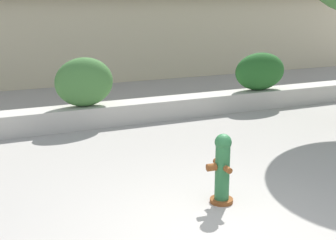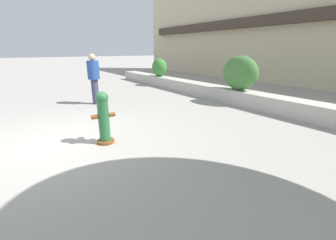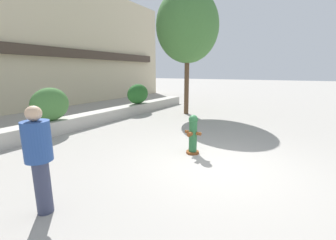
{
  "view_description": "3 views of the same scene",
  "coord_description": "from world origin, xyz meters",
  "px_view_note": "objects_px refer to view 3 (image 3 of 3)",
  "views": [
    {
      "loc": [
        -2.95,
        -4.77,
        3.0
      ],
      "look_at": [
        0.41,
        2.63,
        0.88
      ],
      "focal_mm": 50.0,
      "sensor_mm": 36.0,
      "label": 1
    },
    {
      "loc": [
        4.81,
        -0.54,
        1.87
      ],
      "look_at": [
        1.22,
        1.95,
        0.49
      ],
      "focal_mm": 24.0,
      "sensor_mm": 36.0,
      "label": 2
    },
    {
      "loc": [
        -4.93,
        -1.49,
        2.22
      ],
      "look_at": [
        1.2,
        2.05,
        0.68
      ],
      "focal_mm": 24.0,
      "sensor_mm": 36.0,
      "label": 3
    }
  ],
  "objects_px": {
    "hedge_bush_1": "(50,104)",
    "street_tree": "(188,27)",
    "hedge_bush_2": "(138,94)",
    "fire_hydrant": "(193,134)",
    "pedestrian": "(39,154)"
  },
  "relations": [
    {
      "from": "hedge_bush_1",
      "to": "street_tree",
      "type": "distance_m",
      "value": 7.3
    },
    {
      "from": "hedge_bush_2",
      "to": "street_tree",
      "type": "height_order",
      "value": "street_tree"
    },
    {
      "from": "hedge_bush_1",
      "to": "fire_hydrant",
      "type": "distance_m",
      "value": 5.21
    },
    {
      "from": "street_tree",
      "to": "pedestrian",
      "type": "relative_size",
      "value": 3.57
    },
    {
      "from": "street_tree",
      "to": "fire_hydrant",
      "type": "bearing_deg",
      "value": -152.81
    },
    {
      "from": "hedge_bush_1",
      "to": "fire_hydrant",
      "type": "bearing_deg",
      "value": -81.83
    },
    {
      "from": "fire_hydrant",
      "to": "street_tree",
      "type": "height_order",
      "value": "street_tree"
    },
    {
      "from": "hedge_bush_1",
      "to": "street_tree",
      "type": "relative_size",
      "value": 0.23
    },
    {
      "from": "fire_hydrant",
      "to": "pedestrian",
      "type": "height_order",
      "value": "pedestrian"
    },
    {
      "from": "fire_hydrant",
      "to": "pedestrian",
      "type": "distance_m",
      "value": 3.77
    },
    {
      "from": "hedge_bush_1",
      "to": "hedge_bush_2",
      "type": "height_order",
      "value": "hedge_bush_1"
    },
    {
      "from": "hedge_bush_1",
      "to": "pedestrian",
      "type": "bearing_deg",
      "value": -124.68
    },
    {
      "from": "hedge_bush_1",
      "to": "pedestrian",
      "type": "height_order",
      "value": "pedestrian"
    },
    {
      "from": "street_tree",
      "to": "hedge_bush_1",
      "type": "bearing_deg",
      "value": 158.34
    },
    {
      "from": "fire_hydrant",
      "to": "street_tree",
      "type": "relative_size",
      "value": 0.18
    }
  ]
}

